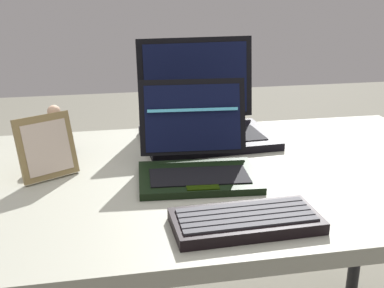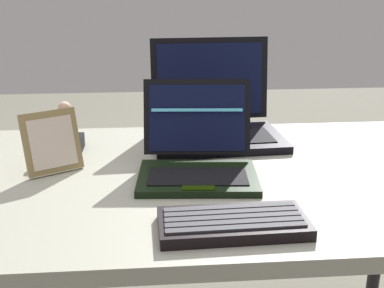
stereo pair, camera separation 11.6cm
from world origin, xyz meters
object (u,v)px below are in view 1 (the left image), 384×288
external_keyboard (247,220)px  photo_frame (46,147)px  figurine_stand (57,148)px  figurine (55,122)px  laptop_front (197,158)px  laptop_rear (204,119)px

external_keyboard → photo_frame: 0.53m
photo_frame → figurine_stand: 0.17m
external_keyboard → figurine: 0.64m
figurine_stand → laptop_front: bearing=-31.1°
external_keyboard → figurine: size_ratio=2.87×
external_keyboard → figurine_stand: figurine_stand is taller
laptop_rear → figurine_stand: 0.44m
external_keyboard → photo_frame: (-0.41, 0.33, 0.06)m
laptop_front → photo_frame: laptop_front is taller
photo_frame → figurine_stand: photo_frame is taller
photo_frame → figurine_stand: size_ratio=1.85×
laptop_rear → figurine_stand: bearing=-169.9°
photo_frame → figurine_stand: (0.01, 0.16, -0.06)m
laptop_rear → photo_frame: size_ratio=2.53×
laptop_rear → figurine: bearing=-169.9°
external_keyboard → figurine_stand: (-0.40, 0.49, 0.01)m
laptop_rear → figurine: 0.44m
figurine_stand → laptop_rear: bearing=10.1°
laptop_rear → figurine: laptop_rear is taller
laptop_rear → figurine_stand: laptop_rear is taller
laptop_rear → photo_frame: laptop_rear is taller
figurine_stand → figurine: size_ratio=0.82×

